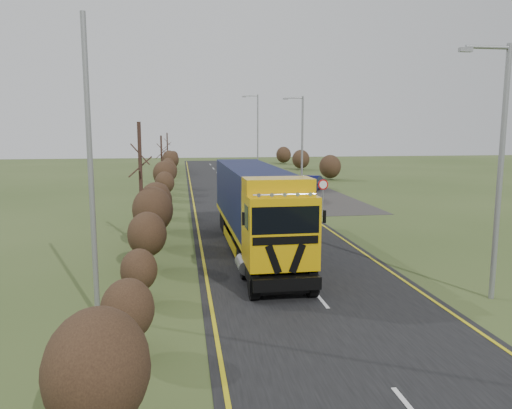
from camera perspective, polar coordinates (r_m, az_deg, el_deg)
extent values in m
plane|color=#384A20|center=(21.55, 4.04, -6.77)|extent=(160.00, 160.00, 0.00)
cube|color=black|center=(31.14, 0.05, -1.91)|extent=(8.00, 120.00, 0.02)
cube|color=#332F2D|center=(42.15, 6.79, 0.81)|extent=(6.00, 18.00, 0.02)
cube|color=gold|center=(30.81, -6.77, -2.05)|extent=(0.12, 116.00, 0.01)
cube|color=gold|center=(31.89, 6.65, -1.69)|extent=(0.12, 116.00, 0.01)
cube|color=silver|center=(17.83, 6.86, -10.04)|extent=(0.12, 3.00, 0.01)
cube|color=silver|center=(25.34, 2.08, -4.33)|extent=(0.12, 3.00, 0.01)
cube|color=silver|center=(33.08, -0.46, -1.25)|extent=(0.12, 3.00, 0.01)
cube|color=silver|center=(40.93, -2.03, 0.66)|extent=(0.12, 3.00, 0.01)
cube|color=silver|center=(48.82, -3.09, 1.95)|extent=(0.12, 3.00, 0.01)
cube|color=silver|center=(56.74, -3.86, 2.88)|extent=(0.12, 3.00, 0.01)
cube|color=silver|center=(64.68, -4.43, 3.59)|extent=(0.12, 3.00, 0.01)
cube|color=silver|center=(72.64, -4.89, 4.14)|extent=(0.12, 3.00, 0.01)
cube|color=silver|center=(80.60, -5.25, 4.58)|extent=(0.12, 3.00, 0.01)
ellipsoid|color=black|center=(9.32, -17.67, -17.42)|extent=(1.80, 2.34, 2.07)
ellipsoid|color=black|center=(13.14, -14.47, -11.51)|extent=(1.34, 1.74, 1.54)
ellipsoid|color=black|center=(16.97, -13.23, -7.27)|extent=(1.21, 1.57, 1.39)
ellipsoid|color=black|center=(20.76, -12.34, -3.32)|extent=(1.58, 2.06, 1.82)
ellipsoid|color=black|center=(24.62, -11.73, -0.60)|extent=(1.96, 2.55, 2.25)
ellipsoid|color=black|center=(28.59, -11.38, 0.43)|extent=(1.83, 2.38, 2.10)
ellipsoid|color=black|center=(32.61, -10.88, 0.68)|extent=(1.37, 1.78, 1.57)
ellipsoid|color=black|center=(36.59, -10.79, 1.29)|extent=(1.20, 1.56, 1.38)
ellipsoid|color=black|center=(40.52, -10.40, 2.47)|extent=(1.55, 2.02, 1.78)
ellipsoid|color=black|center=(44.47, -10.46, 3.49)|extent=(1.95, 2.53, 2.24)
ellipsoid|color=black|center=(48.45, -10.08, 3.81)|extent=(1.85, 2.41, 2.13)
ellipsoid|color=black|center=(52.48, -10.20, 3.70)|extent=(1.40, 1.81, 1.61)
ellipsoid|color=black|center=(56.47, -9.82, 3.86)|extent=(1.19, 1.55, 1.37)
ellipsoid|color=black|center=(60.45, -10.01, 4.45)|extent=(1.52, 1.97, 1.75)
ellipsoid|color=black|center=(64.40, -9.67, 5.06)|extent=(1.93, 2.51, 2.22)
ellipsoid|color=black|center=(68.41, -9.88, 5.22)|extent=(1.88, 2.44, 2.16)
ellipsoid|color=black|center=(72.42, -9.52, 5.07)|extent=(1.43, 1.85, 1.64)
ellipsoid|color=black|center=(76.43, -9.75, 5.08)|extent=(1.19, 1.55, 1.37)
ellipsoid|color=black|center=(80.40, -9.41, 5.46)|extent=(1.49, 1.93, 1.71)
cylinder|color=#332019|center=(24.50, -13.01, 2.11)|extent=(0.18, 0.18, 6.05)
cylinder|color=#332019|center=(50.41, -10.73, 4.88)|extent=(0.18, 0.18, 5.06)
cylinder|color=#332019|center=(72.37, -10.09, 6.04)|extent=(0.18, 0.18, 5.15)
cube|color=black|center=(18.57, 2.15, -7.15)|extent=(2.35, 4.43, 0.43)
cube|color=#D5A209|center=(17.38, 2.70, -2.90)|extent=(2.42, 2.14, 2.49)
cube|color=black|center=(16.86, 3.33, -9.32)|extent=(2.39, 0.15, 0.53)
cube|color=black|center=(16.46, 2.02, -6.29)|extent=(0.58, 0.03, 1.03)
cube|color=black|center=(16.62, 4.76, -6.16)|extent=(0.58, 0.03, 1.03)
cube|color=black|center=(16.28, 3.42, -1.80)|extent=(2.25, 0.09, 0.91)
cube|color=black|center=(16.39, 3.42, -4.12)|extent=(2.20, 0.06, 0.27)
cube|color=#D5A209|center=(17.46, 2.52, 2.18)|extent=(2.41, 1.37, 0.54)
cylinder|color=silver|center=(16.37, 3.28, 1.14)|extent=(2.11, 0.09, 0.06)
cube|color=black|center=(16.27, -1.47, -1.63)|extent=(0.08, 0.12, 0.43)
cube|color=black|center=(16.81, 7.83, -1.37)|extent=(0.08, 0.12, 0.43)
cylinder|color=gray|center=(18.76, -1.40, -6.83)|extent=(0.55, 1.25, 0.54)
cylinder|color=gray|center=(19.14, 5.19, -6.54)|extent=(0.55, 1.25, 0.54)
cube|color=#C1A60D|center=(24.43, -0.54, -2.07)|extent=(2.55, 12.08, 0.23)
cube|color=black|center=(24.21, -0.54, 1.26)|extent=(2.52, 11.70, 2.63)
cube|color=#102246|center=(29.98, -2.09, 2.68)|extent=(2.37, 0.09, 2.63)
cube|color=#102246|center=(18.49, 1.97, -1.06)|extent=(2.37, 0.09, 2.63)
cube|color=black|center=(28.08, -1.56, -1.81)|extent=(2.24, 3.47, 0.33)
cube|color=#C1A60D|center=(23.50, -3.04, -4.13)|extent=(0.12, 5.26, 0.43)
cube|color=#C1A60D|center=(23.83, 2.57, -3.95)|extent=(0.12, 5.26, 0.43)
cylinder|color=black|center=(17.02, -0.26, -9.24)|extent=(0.32, 1.00, 0.99)
cylinder|color=black|center=(17.41, 6.38, -8.88)|extent=(0.32, 1.00, 0.99)
cylinder|color=black|center=(19.29, -1.29, -7.07)|extent=(0.32, 1.00, 0.99)
cylinder|color=black|center=(19.63, 4.58, -6.82)|extent=(0.32, 1.00, 0.99)
cylinder|color=black|center=(27.16, -3.45, -2.45)|extent=(0.32, 1.00, 0.99)
cylinder|color=black|center=(27.40, 0.74, -2.34)|extent=(0.32, 1.00, 0.99)
cylinder|color=black|center=(28.10, -3.62, -2.08)|extent=(0.32, 1.00, 0.99)
cylinder|color=black|center=(28.33, 0.43, -1.97)|extent=(0.32, 1.00, 0.99)
cylinder|color=black|center=(29.03, -3.78, -1.73)|extent=(0.32, 1.00, 0.99)
cylinder|color=black|center=(29.26, 0.14, -1.63)|extent=(0.32, 1.00, 0.99)
imported|color=maroon|center=(39.58, 5.42, 1.34)|extent=(3.25, 4.46, 1.41)
imported|color=#0A0C37|center=(47.23, 6.55, 2.49)|extent=(3.40, 4.39, 1.39)
cylinder|color=gray|center=(18.26, 26.12, 2.98)|extent=(0.18, 0.18, 8.40)
cylinder|color=gray|center=(17.96, 24.97, 15.98)|extent=(1.49, 0.12, 0.12)
cube|color=gray|center=(17.56, 22.83, 15.99)|extent=(0.42, 0.17, 0.13)
cylinder|color=gray|center=(43.55, 5.30, 6.67)|extent=(0.18, 0.18, 8.47)
cylinder|color=gray|center=(43.43, 4.39, 12.08)|extent=(1.51, 0.12, 0.12)
cube|color=gray|center=(43.26, 3.39, 11.97)|extent=(0.42, 0.17, 0.13)
cylinder|color=gray|center=(65.41, 0.20, 8.05)|extent=(0.18, 0.18, 10.06)
cylinder|color=gray|center=(65.41, -0.59, 12.32)|extent=(1.79, 0.12, 0.12)
cube|color=gray|center=(65.29, -1.39, 12.22)|extent=(0.50, 0.20, 0.16)
cylinder|color=gray|center=(15.45, -18.38, 3.65)|extent=(0.16, 0.16, 8.99)
cylinder|color=gray|center=(32.98, 7.62, 0.45)|extent=(0.08, 0.08, 2.12)
cylinder|color=red|center=(32.81, 7.67, 2.28)|extent=(0.68, 0.04, 0.68)
cylinder|color=white|center=(32.80, 7.68, 2.27)|extent=(0.51, 0.02, 0.51)
cylinder|color=gray|center=(46.95, 2.47, 2.45)|extent=(0.08, 0.08, 1.29)
cube|color=yellow|center=(46.83, 2.49, 3.34)|extent=(0.65, 0.04, 0.65)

